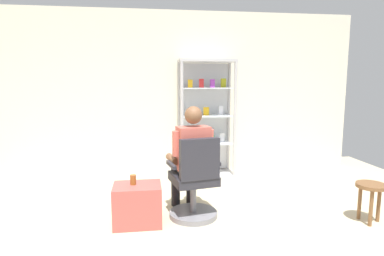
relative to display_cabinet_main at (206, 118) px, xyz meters
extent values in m
cube|color=silver|center=(-0.40, 0.24, 0.39)|extent=(6.00, 0.10, 2.70)
cylinder|color=#B7B7BC|center=(-0.43, -0.26, -0.01)|extent=(0.05, 0.05, 1.90)
cylinder|color=#B7B7BC|center=(0.42, -0.26, -0.01)|extent=(0.05, 0.05, 1.90)
cylinder|color=#B7B7BC|center=(-0.43, 0.14, -0.01)|extent=(0.05, 0.05, 1.90)
cylinder|color=#B7B7BC|center=(0.42, 0.14, -0.01)|extent=(0.05, 0.05, 1.90)
cube|color=#B7B7BC|center=(0.00, -0.06, 0.92)|extent=(0.90, 0.45, 0.04)
cube|color=#B7B7BC|center=(0.00, -0.06, -0.94)|extent=(0.90, 0.45, 0.04)
cube|color=silver|center=(0.00, 0.15, -0.01)|extent=(0.84, 0.02, 1.80)
cube|color=silver|center=(0.00, -0.06, -0.41)|extent=(0.82, 0.39, 0.02)
cube|color=#264CB2|center=(-0.27, -0.06, -0.34)|extent=(0.08, 0.03, 0.13)
cube|color=black|center=(-0.09, -0.07, -0.33)|extent=(0.09, 0.05, 0.15)
cube|color=#268C4C|center=(0.08, -0.11, -0.34)|extent=(0.09, 0.04, 0.12)
cube|color=silver|center=(0.27, -0.05, -0.33)|extent=(0.08, 0.04, 0.14)
cube|color=silver|center=(0.00, -0.06, 0.04)|extent=(0.82, 0.39, 0.02)
cube|color=silver|center=(-0.23, -0.08, 0.11)|extent=(0.08, 0.05, 0.13)
cube|color=gold|center=(0.00, -0.04, 0.11)|extent=(0.09, 0.04, 0.13)
cube|color=silver|center=(0.25, -0.03, 0.12)|extent=(0.08, 0.04, 0.15)
cube|color=silver|center=(0.00, -0.06, 0.49)|extent=(0.82, 0.39, 0.02)
cube|color=gold|center=(-0.27, -0.10, 0.56)|extent=(0.07, 0.05, 0.13)
cube|color=red|center=(-0.09, -0.10, 0.56)|extent=(0.08, 0.04, 0.14)
cube|color=purple|center=(0.08, -0.11, 0.56)|extent=(0.07, 0.05, 0.13)
cube|color=#999919|center=(0.28, -0.05, 0.57)|extent=(0.08, 0.05, 0.14)
cylinder|color=slate|center=(-0.46, -1.69, -0.93)|extent=(0.56, 0.56, 0.06)
cylinder|color=slate|center=(-0.46, -1.69, -0.73)|extent=(0.07, 0.07, 0.41)
cube|color=#26262D|center=(-0.46, -1.69, -0.50)|extent=(0.56, 0.56, 0.10)
cube|color=#26262D|center=(-0.42, -1.90, -0.23)|extent=(0.45, 0.16, 0.45)
cube|color=#26262D|center=(-0.20, -1.64, -0.32)|extent=(0.09, 0.30, 0.04)
cube|color=#26262D|center=(-0.71, -1.74, -0.32)|extent=(0.09, 0.30, 0.04)
cylinder|color=black|center=(-0.39, -1.47, -0.40)|extent=(0.21, 0.42, 0.14)
cylinder|color=black|center=(-0.43, -1.28, -0.68)|extent=(0.11, 0.11, 0.56)
cylinder|color=black|center=(-0.59, -1.51, -0.40)|extent=(0.21, 0.42, 0.14)
cylinder|color=black|center=(-0.63, -1.31, -0.68)|extent=(0.11, 0.11, 0.56)
cube|color=#BF594C|center=(-0.46, -1.69, -0.15)|extent=(0.39, 0.28, 0.50)
sphere|color=brown|center=(-0.46, -1.69, 0.23)|extent=(0.20, 0.20, 0.20)
cylinder|color=#BF594C|center=(-0.26, -1.65, -0.08)|extent=(0.09, 0.09, 0.28)
cylinder|color=brown|center=(-0.29, -1.48, -0.30)|extent=(0.13, 0.31, 0.08)
cylinder|color=#BF594C|center=(-0.65, -1.73, -0.08)|extent=(0.09, 0.09, 0.28)
cylinder|color=brown|center=(-0.69, -1.55, -0.30)|extent=(0.13, 0.31, 0.08)
cube|color=#B24C47|center=(-1.09, -1.80, -0.74)|extent=(0.52, 0.40, 0.45)
cylinder|color=brown|center=(-1.13, -1.77, -0.46)|extent=(0.07, 0.07, 0.11)
cylinder|color=brown|center=(1.47, -2.12, -0.54)|extent=(0.32, 0.32, 0.04)
cylinder|color=brown|center=(1.58, -2.12, -0.76)|extent=(0.04, 0.04, 0.40)
cylinder|color=brown|center=(1.41, -2.02, -0.76)|extent=(0.04, 0.04, 0.40)
cylinder|color=brown|center=(1.41, -2.21, -0.76)|extent=(0.04, 0.04, 0.40)
camera|label=1|loc=(-0.98, -5.26, 0.61)|focal=30.50mm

